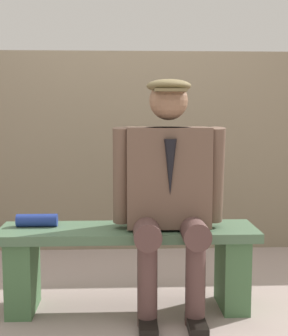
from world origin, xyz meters
The scene contains 5 objects.
ground_plane centered at (0.00, 0.00, 0.00)m, with size 30.00×30.00×0.00m, color gray.
bench centered at (0.00, 0.00, 0.32)m, with size 1.50×0.39×0.49m.
seated_man centered at (-0.23, 0.05, 0.75)m, with size 0.64×0.55×1.35m.
rolled_magazine centered at (0.54, -0.05, 0.53)m, with size 0.07×0.07×0.24m, color navy.
stadium_wall centered at (0.00, -1.40, 0.83)m, with size 12.00×0.24×1.66m, color #81735C.
Camera 1 is at (0.03, 2.82, 1.16)m, focal length 52.70 mm.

